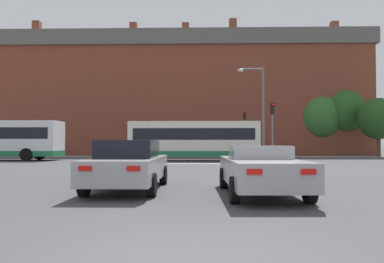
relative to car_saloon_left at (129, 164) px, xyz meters
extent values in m
cube|color=silver|center=(1.88, 14.26, -0.76)|extent=(7.80, 0.30, 0.01)
cube|color=#A09B91|center=(1.88, 27.48, -0.76)|extent=(68.67, 2.50, 0.01)
cube|color=brown|center=(0.38, 36.87, 5.60)|extent=(43.20, 11.53, 12.74)
cube|color=#5B5954|center=(0.38, 36.87, 12.88)|extent=(44.07, 11.99, 1.83)
cube|color=brown|center=(-18.43, 34.74, 14.86)|extent=(0.90, 0.90, 2.11)
cube|color=brown|center=(-11.90, 38.74, 14.86)|extent=(0.90, 0.90, 2.11)
cube|color=brown|center=(-6.37, 35.60, 14.86)|extent=(0.90, 0.90, 2.11)
cube|color=brown|center=(0.25, 35.89, 14.86)|extent=(0.90, 0.90, 2.11)
cube|color=brown|center=(6.15, 34.48, 14.86)|extent=(0.90, 0.90, 2.11)
cube|color=brown|center=(12.98, 38.38, 14.86)|extent=(0.90, 0.90, 2.11)
cube|color=brown|center=(19.02, 35.79, 14.86)|extent=(0.90, 0.90, 2.11)
cube|color=#9E9EA3|center=(0.00, 0.01, -0.12)|extent=(1.87, 4.89, 0.66)
cube|color=black|center=(0.00, -0.04, 0.47)|extent=(1.61, 2.20, 0.52)
cylinder|color=black|center=(-0.90, 1.53, -0.45)|extent=(0.22, 0.64, 0.64)
cylinder|color=black|center=(0.90, 1.53, -0.45)|extent=(0.22, 0.64, 0.64)
cylinder|color=black|center=(-0.90, -1.50, -0.45)|extent=(0.22, 0.64, 0.64)
cylinder|color=black|center=(0.90, -1.50, -0.45)|extent=(0.22, 0.64, 0.64)
cube|color=red|center=(-0.58, -2.45, 0.05)|extent=(0.32, 0.05, 0.12)
cube|color=red|center=(0.58, -2.45, 0.05)|extent=(0.32, 0.05, 0.12)
cube|color=#9E9EA3|center=(3.82, -1.01, -0.12)|extent=(1.95, 4.82, 0.67)
cube|color=#9E9EA3|center=(3.81, -0.89, 0.40)|extent=(1.61, 1.47, 0.36)
cylinder|color=black|center=(2.90, 0.44, -0.45)|extent=(0.24, 0.65, 0.64)
cylinder|color=black|center=(4.66, 0.49, -0.45)|extent=(0.24, 0.65, 0.64)
cylinder|color=black|center=(2.98, -2.51, -0.45)|extent=(0.24, 0.65, 0.64)
cylinder|color=black|center=(4.73, -2.47, -0.45)|extent=(0.24, 0.65, 0.64)
cube|color=red|center=(3.31, -3.43, 0.05)|extent=(0.32, 0.06, 0.12)
cube|color=red|center=(4.45, -3.40, 0.05)|extent=(0.32, 0.06, 0.12)
cube|color=silver|center=(1.64, 18.60, 0.96)|extent=(10.23, 2.54, 2.75)
cube|color=#1E7042|center=(1.64, 18.60, -0.20)|extent=(10.25, 2.56, 0.44)
cube|color=black|center=(1.64, 18.60, 1.33)|extent=(9.41, 2.57, 0.90)
cylinder|color=black|center=(-1.53, 17.38, -0.27)|extent=(1.00, 0.28, 1.00)
cylinder|color=black|center=(-1.53, 19.81, -0.27)|extent=(1.00, 0.28, 1.00)
cylinder|color=black|center=(4.81, 17.38, -0.27)|extent=(1.00, 0.28, 1.00)
cylinder|color=black|center=(4.81, 19.81, -0.27)|extent=(1.00, 0.28, 1.00)
cylinder|color=black|center=(-11.40, 17.49, -0.27)|extent=(1.00, 0.28, 1.00)
cylinder|color=black|center=(-11.40, 19.91, -0.27)|extent=(1.00, 0.28, 1.00)
cylinder|color=slate|center=(-3.15, 26.68, 0.69)|extent=(0.12, 0.12, 2.91)
cube|color=black|center=(-3.15, 26.68, 2.54)|extent=(0.26, 0.20, 0.80)
sphere|color=red|center=(-3.15, 26.55, 2.80)|extent=(0.17, 0.17, 0.17)
sphere|color=black|center=(-3.15, 26.55, 2.54)|extent=(0.17, 0.17, 0.17)
sphere|color=black|center=(-3.15, 26.55, 2.29)|extent=(0.17, 0.17, 0.17)
cylinder|color=slate|center=(7.28, 15.37, 0.96)|extent=(0.12, 0.12, 3.46)
cube|color=black|center=(7.28, 15.37, 3.09)|extent=(0.26, 0.20, 0.80)
sphere|color=red|center=(7.28, 15.24, 3.35)|extent=(0.17, 0.17, 0.17)
sphere|color=black|center=(7.28, 15.24, 3.09)|extent=(0.17, 0.17, 0.17)
sphere|color=black|center=(7.28, 15.24, 2.83)|extent=(0.17, 0.17, 0.17)
cylinder|color=slate|center=(6.69, 27.05, 1.12)|extent=(0.12, 0.12, 3.78)
cube|color=black|center=(6.69, 27.05, 3.41)|extent=(0.26, 0.20, 0.80)
sphere|color=red|center=(6.69, 26.92, 3.67)|extent=(0.17, 0.17, 0.17)
sphere|color=black|center=(6.69, 26.92, 3.41)|extent=(0.17, 0.17, 0.17)
sphere|color=black|center=(6.69, 26.92, 3.16)|extent=(0.17, 0.17, 0.17)
cylinder|color=slate|center=(6.98, 17.37, 2.86)|extent=(0.16, 0.16, 7.26)
cylinder|color=slate|center=(6.12, 17.37, 6.34)|extent=(1.73, 0.10, 0.10)
ellipsoid|color=#B2B2B7|center=(5.25, 17.37, 6.24)|extent=(0.50, 0.36, 0.22)
cylinder|color=#333851|center=(8.29, 27.91, -0.36)|extent=(0.13, 0.13, 0.82)
cylinder|color=#333851|center=(8.12, 27.91, -0.36)|extent=(0.13, 0.13, 0.82)
cube|color=#B21E23|center=(8.21, 27.91, 0.37)|extent=(0.40, 0.23, 0.65)
sphere|color=tan|center=(8.21, 27.91, 0.82)|extent=(0.24, 0.24, 0.24)
cylinder|color=#4C3823|center=(18.73, 32.19, 0.70)|extent=(0.36, 0.36, 2.93)
ellipsoid|color=#285623|center=(18.73, 32.19, 4.27)|extent=(4.95, 4.95, 5.20)
cylinder|color=#4C3823|center=(15.97, 32.42, 0.32)|extent=(0.36, 0.36, 2.17)
ellipsoid|color=#33662D|center=(15.97, 32.42, 3.58)|extent=(5.11, 5.11, 5.37)
cylinder|color=#4C3823|center=(20.55, 27.65, 0.32)|extent=(0.36, 0.36, 2.18)
ellipsoid|color=#234C1E|center=(20.55, 27.65, 3.15)|extent=(4.08, 4.08, 4.29)
camera|label=1|loc=(2.18, -11.33, 0.66)|focal=35.00mm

